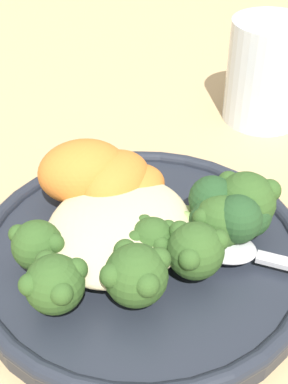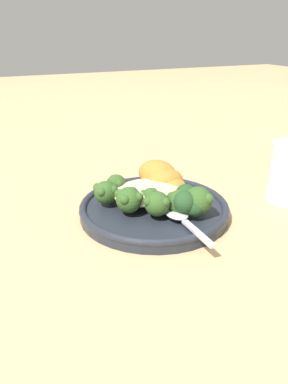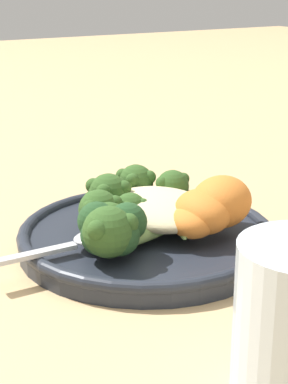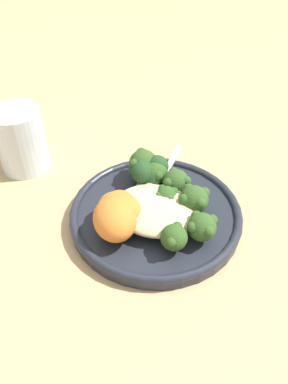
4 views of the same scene
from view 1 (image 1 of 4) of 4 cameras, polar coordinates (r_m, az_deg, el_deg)
name	(u,v)px [view 1 (image 1 of 4)]	position (r m, az deg, el deg)	size (l,w,h in m)	color
ground_plane	(133,252)	(0.40, -1.13, -6.44)	(4.00, 4.00, 0.00)	tan
plate	(142,253)	(0.38, -0.19, -6.51)	(0.24, 0.24, 0.02)	#232833
quinoa_mound	(119,227)	(0.37, -2.71, -3.75)	(0.11, 0.10, 0.03)	beige
broccoli_stalk_0	(59,237)	(0.36, -9.02, -4.74)	(0.12, 0.08, 0.03)	#8EB25B
broccoli_stalk_1	(71,267)	(0.34, -7.75, -7.88)	(0.13, 0.04, 0.04)	#8EB25B
broccoli_stalk_2	(134,264)	(0.33, -1.10, -7.69)	(0.10, 0.07, 0.04)	#8EB25B
broccoli_stalk_3	(145,232)	(0.36, 0.11, -4.32)	(0.07, 0.07, 0.03)	#8EB25B
broccoli_stalk_4	(181,243)	(0.35, 3.95, -5.44)	(0.08, 0.11, 0.04)	#8EB25B
broccoli_stalk_5	(199,219)	(0.37, 5.88, -2.89)	(0.04, 0.10, 0.04)	#8EB25B
broccoli_stalk_6	(235,203)	(0.38, 9.68, -1.13)	(0.05, 0.11, 0.04)	#8EB25B
sweet_potato_chunk_0	(132,185)	(0.40, -1.34, 0.70)	(0.05, 0.04, 0.03)	orange
sweet_potato_chunk_1	(114,180)	(0.40, -3.20, 1.33)	(0.06, 0.05, 0.04)	orange
sweet_potato_chunk_2	(83,171)	(0.40, -6.50, 2.20)	(0.07, 0.05, 0.05)	orange
kale_tuft	(229,211)	(0.37, 9.01, -2.01)	(0.06, 0.06, 0.04)	#234723
spoon	(239,248)	(0.37, 10.06, -5.91)	(0.03, 0.12, 0.01)	silver
water_glass	(267,72)	(0.55, 12.99, 12.38)	(0.08, 0.08, 0.10)	silver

